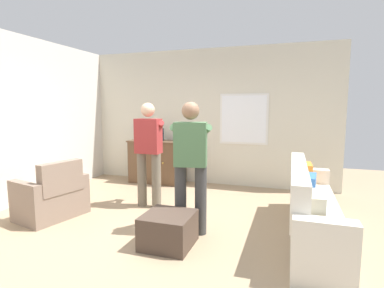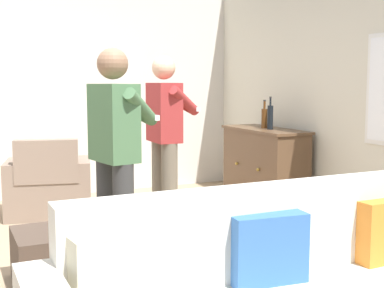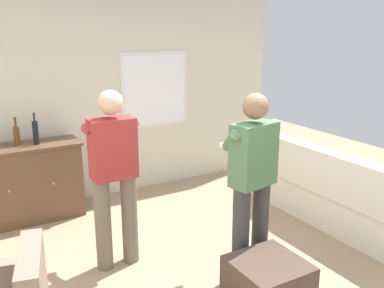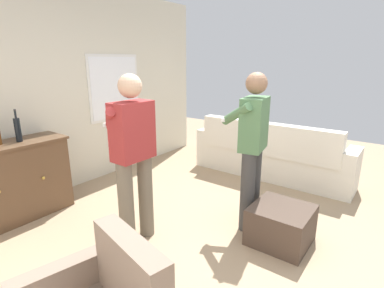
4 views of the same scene
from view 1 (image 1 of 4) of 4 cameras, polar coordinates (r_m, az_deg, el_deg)
The scene contains 10 objects.
ground at distance 4.14m, azimuth -7.06°, elevation -15.96°, with size 10.40×10.40×0.00m, color #9E8466.
wall_back_with_window at distance 6.31m, azimuth 3.36°, elevation 5.11°, with size 5.20×0.15×2.80m.
couch at distance 4.10m, azimuth 21.64°, elevation -11.45°, with size 0.57×2.46×0.90m.
armchair at distance 4.90m, azimuth -25.02°, elevation -9.32°, with size 0.82×1.00×0.85m.
sideboard_cabinet at distance 6.44m, azimuth -6.63°, elevation -3.35°, with size 1.21×0.49×0.91m.
bottle_wine_green at distance 6.28m, azimuth -5.68°, elevation 1.87°, with size 0.07×0.07×0.37m.
bottle_liquor_amber at distance 6.41m, azimuth -7.11°, elevation 1.77°, with size 0.07×0.07×0.32m.
ottoman at distance 3.65m, azimuth -4.50°, elevation -15.96°, with size 0.56×0.56×0.38m, color #47382D.
person_standing_left at distance 4.85m, azimuth -8.22°, elevation -1.04°, with size 0.56×0.48×1.68m.
person_standing_right at distance 3.77m, azimuth -0.25°, elevation -3.31°, with size 0.55×0.51×1.68m.
Camera 1 is at (1.66, -3.43, 1.62)m, focal length 28.00 mm.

